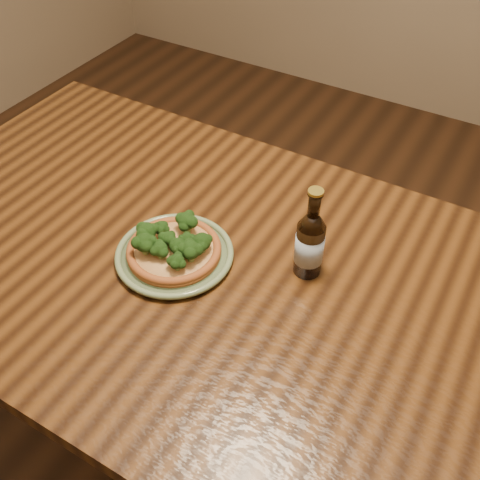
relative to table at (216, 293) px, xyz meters
The scene contains 5 objects.
ground 0.66m from the table, 90.00° to the right, with size 4.50×4.50×0.00m, color #382111.
table is the anchor object (origin of this frame).
plate 0.13m from the table, 162.64° to the right, with size 0.25×0.25×0.02m.
pizza 0.15m from the table, 162.25° to the right, with size 0.20×0.20×0.07m.
beer_bottle 0.26m from the table, 25.35° to the left, with size 0.06×0.06×0.21m.
Camera 1 is at (0.46, -0.58, 1.60)m, focal length 42.00 mm.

